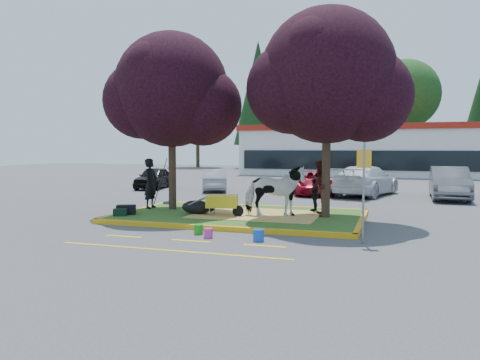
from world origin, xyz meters
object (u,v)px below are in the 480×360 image
(cow, at_px, (274,191))
(car_black, at_px, (154,178))
(bucket_blue, at_px, (259,235))
(bucket_green, at_px, (198,229))
(car_silver, at_px, (215,180))
(handler, at_px, (151,183))
(sign_post, at_px, (364,181))
(bucket_pink, at_px, (208,233))
(wheelbarrow, at_px, (222,202))
(calf, at_px, (197,207))

(cow, height_order, car_black, cow)
(bucket_blue, bearing_deg, cow, 97.07)
(bucket_green, xyz_separation_m, car_silver, (-4.36, 12.47, 0.47))
(handler, height_order, bucket_blue, handler)
(sign_post, relative_size, bucket_pink, 9.82)
(cow, relative_size, wheelbarrow, 1.08)
(handler, bearing_deg, car_black, 28.38)
(car_black, bearing_deg, car_silver, -13.12)
(calf, distance_m, handler, 2.54)
(wheelbarrow, bearing_deg, bucket_green, -97.74)
(wheelbarrow, xyz_separation_m, bucket_blue, (2.12, -3.01, -0.48))
(wheelbarrow, bearing_deg, bucket_blue, -67.83)
(wheelbarrow, relative_size, bucket_blue, 5.99)
(sign_post, height_order, bucket_pink, sign_post)
(handler, bearing_deg, car_silver, 5.91)
(bucket_pink, xyz_separation_m, car_black, (-8.81, 13.14, 0.51))
(handler, bearing_deg, bucket_green, -135.58)
(car_black, bearing_deg, calf, -63.93)
(bucket_green, bearing_deg, handler, 134.00)
(cow, bearing_deg, bucket_green, 143.62)
(sign_post, bearing_deg, calf, 152.32)
(calf, height_order, sign_post, sign_post)
(bucket_blue, bearing_deg, bucket_green, 167.43)
(sign_post, height_order, car_silver, sign_post)
(wheelbarrow, bearing_deg, handler, 149.13)
(handler, relative_size, car_black, 0.50)
(bucket_green, xyz_separation_m, bucket_blue, (1.88, -0.42, 0.02))
(calf, xyz_separation_m, bucket_blue, (3.13, -3.17, -0.23))
(bucket_pink, distance_m, car_black, 15.83)
(cow, bearing_deg, bucket_pink, 153.53)
(calf, distance_m, car_black, 12.25)
(car_silver, bearing_deg, cow, 100.18)
(cow, relative_size, car_silver, 0.55)
(cow, relative_size, bucket_blue, 6.48)
(calf, relative_size, bucket_blue, 3.47)
(bucket_green, height_order, car_black, car_black)
(handler, bearing_deg, bucket_pink, -135.07)
(sign_post, relative_size, bucket_green, 9.41)
(cow, height_order, car_silver, cow)
(sign_post, bearing_deg, cow, 133.95)
(bucket_pink, xyz_separation_m, car_silver, (-4.83, 12.88, 0.47))
(sign_post, xyz_separation_m, bucket_blue, (-2.60, -0.56, -1.44))
(bucket_green, relative_size, car_silver, 0.07)
(wheelbarrow, bearing_deg, calf, 157.96)
(wheelbarrow, xyz_separation_m, sign_post, (4.72, -2.45, 0.96))
(bucket_pink, bearing_deg, handler, 134.51)
(bucket_green, bearing_deg, bucket_pink, -41.36)
(bucket_green, bearing_deg, bucket_blue, -12.57)
(bucket_green, height_order, bucket_blue, bucket_blue)
(calf, height_order, wheelbarrow, wheelbarrow)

